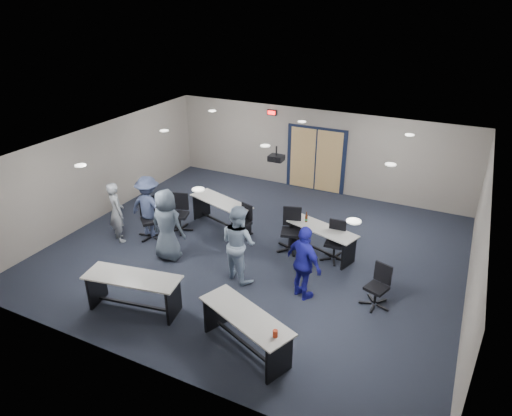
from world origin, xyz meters
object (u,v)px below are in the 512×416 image
at_px(table_front_left, 133,287).
at_px(chair_loose_left, 151,219).
at_px(chair_back_a, 179,214).
at_px(person_navy, 304,263).
at_px(chair_back_b, 242,222).
at_px(chair_back_c, 291,231).
at_px(person_plaid, 167,225).
at_px(table_front_right, 246,326).
at_px(person_back, 149,207).
at_px(table_back_left, 221,209).
at_px(chair_back_d, 335,242).
at_px(person_lightblue, 239,243).
at_px(chair_loose_right, 377,287).
at_px(table_back_right, 321,236).
at_px(person_gray, 117,212).

height_order(table_front_left, chair_loose_left, chair_loose_left).
relative_size(chair_back_a, person_navy, 0.62).
distance_m(chair_back_b, chair_back_c, 1.44).
xyz_separation_m(table_front_left, person_plaid, (-0.59, 2.01, 0.36)).
xyz_separation_m(table_front_right, chair_back_c, (-0.64, 3.74, 0.01)).
xyz_separation_m(table_front_left, chair_back_a, (-1.17, 3.31, -0.03)).
xyz_separation_m(table_front_left, person_back, (-1.72, 2.75, 0.30)).
distance_m(chair_back_a, person_back, 0.86).
height_order(person_navy, person_back, person_back).
bearing_deg(table_back_left, table_front_left, -68.48).
relative_size(chair_loose_left, person_navy, 0.65).
relative_size(chair_back_d, person_back, 0.59).
bearing_deg(table_back_left, person_lightblue, -33.29).
distance_m(table_back_left, person_back, 1.99).
height_order(chair_back_d, person_back, person_back).
distance_m(table_front_left, person_lightblue, 2.47).
bearing_deg(chair_back_c, chair_loose_right, -45.59).
relative_size(table_back_right, person_gray, 1.16).
xyz_separation_m(table_back_left, chair_loose_left, (-1.37, -1.39, 0.02)).
bearing_deg(table_front_left, chair_loose_left, 111.23).
relative_size(chair_loose_right, person_plaid, 0.51).
bearing_deg(person_back, table_back_left, -140.18).
height_order(chair_back_a, person_gray, person_gray).
bearing_deg(person_lightblue, person_navy, -159.47).
xyz_separation_m(table_front_right, person_navy, (0.36, 2.00, 0.30)).
bearing_deg(table_front_left, chair_back_d, 39.62).
relative_size(table_back_left, person_lightblue, 1.12).
height_order(person_lightblue, person_back, person_lightblue).
bearing_deg(person_gray, chair_loose_left, -114.57).
bearing_deg(person_lightblue, chair_back_d, -113.14).
bearing_deg(chair_loose_left, person_back, 89.26).
bearing_deg(table_back_left, chair_back_c, 8.60).
bearing_deg(chair_loose_right, person_gray, -159.48).
xyz_separation_m(table_front_left, person_lightblue, (1.39, 2.02, 0.36)).
bearing_deg(table_front_right, table_back_left, 147.42).
xyz_separation_m(person_navy, person_back, (-4.71, 0.79, 0.00)).
bearing_deg(chair_back_c, table_front_right, -97.47).
bearing_deg(table_front_left, chair_back_c, 51.35).
xyz_separation_m(chair_back_b, person_navy, (2.43, -1.78, 0.39)).
bearing_deg(chair_loose_right, person_lightblue, -154.88).
bearing_deg(person_navy, chair_loose_right, -137.23).
bearing_deg(person_back, chair_back_b, -158.73).
bearing_deg(person_back, person_lightblue, 164.62).
bearing_deg(person_plaid, table_front_right, 146.74).
relative_size(person_plaid, person_navy, 1.07).
height_order(table_front_left, person_lightblue, person_lightblue).
bearing_deg(chair_back_c, chair_back_a, 169.78).
xyz_separation_m(table_back_right, person_lightblue, (-1.37, -1.83, 0.40)).
distance_m(chair_back_a, person_gray, 1.65).
distance_m(table_back_left, chair_loose_right, 5.04).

